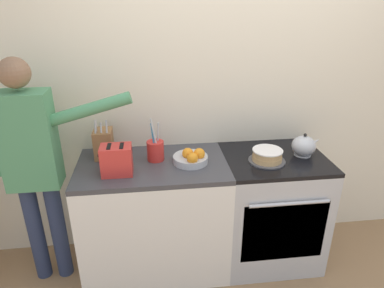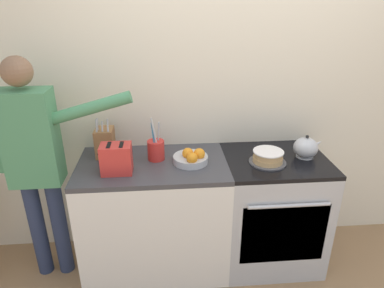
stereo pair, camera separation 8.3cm
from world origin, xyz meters
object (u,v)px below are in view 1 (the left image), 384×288
Objects in this scene: layer_cake at (267,156)px; knife_block at (104,144)px; stove_range at (270,208)px; tea_kettle at (304,146)px; person_baker at (34,159)px; fruit_bowl at (191,158)px; toaster at (117,160)px; utensil_crock at (155,150)px.

knife_block reaches higher than layer_cake.
tea_kettle is at bearing 2.06° from stove_range.
person_baker is (-1.90, -0.02, 0.02)m from tea_kettle.
layer_cake is 0.54m from fruit_bowl.
stove_range is at bearing -177.94° from tea_kettle.
stove_range is at bearing -7.20° from knife_block.
layer_cake is 1.05m from toaster.
knife_block is (-1.16, 0.22, 0.06)m from layer_cake.
knife_block is 0.65m from fruit_bowl.
person_baker is at bearing -158.60° from knife_block.
layer_cake is 1.07× the size of fruit_bowl.
toaster is at bearing -145.34° from utensil_crock.
layer_cake reaches higher than stove_range.
utensil_crock is 0.26m from fruit_bowl.
tea_kettle is at bearing 2.04° from fruit_bowl.
layer_cake is at bearing -4.45° from fruit_bowl.
utensil_crock is at bearing 9.36° from person_baker.
utensil_crock is 1.32× the size of fruit_bowl.
utensil_crock is (-0.87, 0.06, 0.53)m from stove_range.
knife_block is (-1.24, 0.16, 0.56)m from stove_range.
person_baker is at bearing 179.59° from fruit_bowl.
tea_kettle is at bearing -5.86° from knife_block.
knife_block is at bearing 112.47° from toaster.
utensil_crock is at bearing 34.66° from toaster.
knife_block is (-1.46, 0.15, 0.03)m from tea_kettle.
person_baker is (-0.55, 0.10, -0.01)m from toaster.
toaster is (-1.35, -0.12, 0.03)m from tea_kettle.
knife_block is 0.30m from toaster.
toaster reaches higher than layer_cake.
layer_cake is 0.80m from utensil_crock.
person_baker reaches higher than utensil_crock.
toaster is at bearing -169.56° from fruit_bowl.
tea_kettle is 0.66× the size of utensil_crock.
stove_range is 2.77× the size of utensil_crock.
layer_cake is 0.81× the size of utensil_crock.
toaster is 0.56m from person_baker.
fruit_bowl is (-0.54, 0.04, -0.00)m from layer_cake.
stove_range is 1.26m from toaster.
utensil_crock reaches higher than layer_cake.
knife_block is at bearing 172.80° from stove_range.
fruit_bowl reaches higher than layer_cake.
person_baker reaches higher than stove_range.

